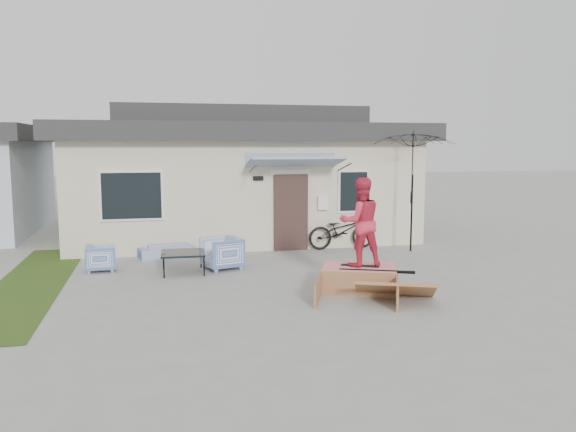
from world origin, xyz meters
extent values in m
plane|color=gray|center=(0.00, 0.00, 0.00)|extent=(90.00, 90.00, 0.00)
cube|color=#274013|center=(-5.20, 2.00, 0.00)|extent=(1.40, 8.00, 0.01)
cube|color=beige|center=(0.00, 8.00, 1.50)|extent=(10.00, 7.00, 3.00)
cube|color=#28282A|center=(0.00, 8.00, 3.25)|extent=(10.80, 7.80, 0.50)
cube|color=#28282A|center=(0.00, 8.00, 3.80)|extent=(7.50, 4.50, 0.60)
cube|color=#392521|center=(1.00, 4.46, 1.05)|extent=(0.95, 0.08, 2.10)
cube|color=white|center=(-3.20, 4.47, 1.60)|extent=(1.60, 0.06, 1.30)
cube|color=white|center=(2.80, 4.47, 1.60)|extent=(0.90, 0.06, 1.20)
cube|color=#3D5E9E|center=(1.00, 3.95, 2.45)|extent=(2.50, 1.09, 0.29)
imported|color=#3D5E9E|center=(-2.36, 4.15, 0.27)|extent=(1.45, 0.71, 0.55)
imported|color=#3D5E9E|center=(-3.86, 2.92, 0.34)|extent=(0.64, 0.68, 0.67)
imported|color=#3D5E9E|center=(-1.13, 2.49, 0.42)|extent=(0.97, 1.00, 0.84)
cube|color=black|center=(-2.03, 2.30, 0.24)|extent=(1.01, 1.01, 0.48)
imported|color=black|center=(2.44, 4.37, 0.62)|extent=(1.95, 0.72, 1.23)
cylinder|color=black|center=(4.17, 3.60, 1.05)|extent=(0.05, 0.05, 2.10)
imported|color=black|center=(4.17, 3.60, 1.75)|extent=(2.61, 2.48, 0.90)
cube|color=black|center=(1.35, -0.06, 0.50)|extent=(0.76, 0.53, 0.05)
imported|color=#D22D46|center=(1.35, -0.06, 1.41)|extent=(0.87, 0.67, 1.76)
camera|label=1|loc=(-2.60, -10.66, 2.91)|focal=35.65mm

